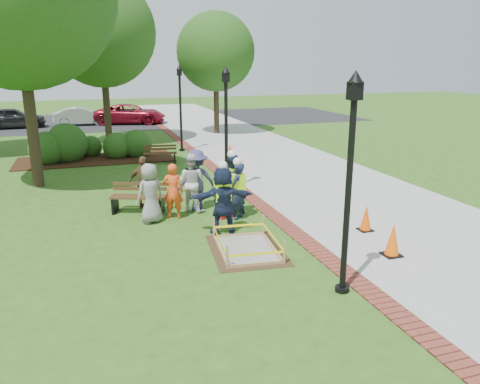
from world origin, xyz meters
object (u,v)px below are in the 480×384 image
object	(u,v)px
wet_concrete_pad	(247,241)
hivis_worker_c	(232,183)
lamp_near	(350,169)
hivis_worker_a	(223,198)
bench_near	(138,204)
cone_front	(393,240)
hivis_worker_b	(237,189)

from	to	relation	value
wet_concrete_pad	hivis_worker_c	bearing A→B (deg)	80.22
lamp_near	hivis_worker_a	xyz separation A→B (m)	(-1.32, 3.90, -1.51)
bench_near	hivis_worker_a	xyz separation A→B (m)	(1.93, -2.46, 0.69)
cone_front	lamp_near	size ratio (longest dim) A/B	0.19
wet_concrete_pad	hivis_worker_a	bearing A→B (deg)	98.75
bench_near	hivis_worker_c	bearing A→B (deg)	-22.72
bench_near	hivis_worker_c	world-z (taller)	hivis_worker_c
hivis_worker_a	hivis_worker_b	distance (m)	1.24
hivis_worker_b	hivis_worker_c	size ratio (longest dim) A/B	0.92
wet_concrete_pad	hivis_worker_b	bearing A→B (deg)	77.44
wet_concrete_pad	cone_front	bearing A→B (deg)	-24.22
cone_front	lamp_near	xyz separation A→B (m)	(-1.99, -1.18, 2.09)
cone_front	hivis_worker_b	bearing A→B (deg)	124.75
hivis_worker_c	bench_near	bearing A→B (deg)	157.28
cone_front	lamp_near	world-z (taller)	lamp_near
wet_concrete_pad	hivis_worker_c	world-z (taller)	hivis_worker_c
lamp_near	hivis_worker_c	xyz separation A→B (m)	(-0.65, 5.27, -1.51)
hivis_worker_b	wet_concrete_pad	bearing A→B (deg)	-102.56
lamp_near	hivis_worker_a	distance (m)	4.39
cone_front	hivis_worker_c	world-z (taller)	hivis_worker_c
bench_near	hivis_worker_c	size ratio (longest dim) A/B	0.88
hivis_worker_b	lamp_near	bearing A→B (deg)	-83.07
wet_concrete_pad	hivis_worker_c	distance (m)	2.84
wet_concrete_pad	hivis_worker_b	world-z (taller)	hivis_worker_b
cone_front	lamp_near	bearing A→B (deg)	-149.43
hivis_worker_b	cone_front	bearing A→B (deg)	-55.25
bench_near	cone_front	xyz separation A→B (m)	(5.25, -5.19, 0.11)
bench_near	cone_front	distance (m)	7.38
wet_concrete_pad	lamp_near	size ratio (longest dim) A/B	0.58
wet_concrete_pad	hivis_worker_b	size ratio (longest dim) A/B	1.37
bench_near	hivis_worker_b	world-z (taller)	hivis_worker_b
cone_front	hivis_worker_b	distance (m)	4.57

